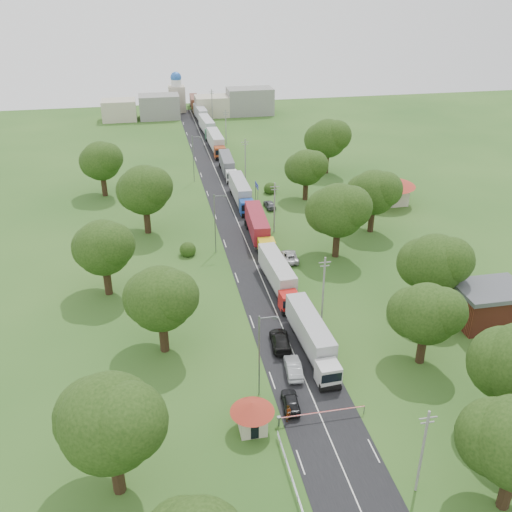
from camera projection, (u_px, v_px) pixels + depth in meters
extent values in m
plane|color=#27521B|center=(269.00, 296.00, 79.77)|extent=(260.00, 260.00, 0.00)
cube|color=black|center=(244.00, 237.00, 97.27)|extent=(8.00, 200.00, 0.04)
cylinder|color=slate|center=(279.00, 422.00, 56.85)|extent=(0.20, 0.20, 1.10)
cube|color=slate|center=(279.00, 418.00, 56.63)|extent=(0.35, 0.35, 0.25)
cylinder|color=red|center=(322.00, 412.00, 57.43)|extent=(9.00, 0.12, 0.12)
cylinder|color=slate|center=(364.00, 410.00, 58.44)|extent=(0.10, 0.10, 1.00)
cube|color=#BCB49C|center=(252.00, 420.00, 56.09)|extent=(2.60, 2.60, 2.40)
cone|color=maroon|center=(252.00, 407.00, 55.32)|extent=(4.40, 4.40, 1.10)
cube|color=black|center=(265.00, 417.00, 56.23)|extent=(0.02, 1.20, 0.90)
cube|color=black|center=(255.00, 431.00, 55.04)|extent=(0.80, 0.02, 1.90)
cylinder|color=slate|center=(258.00, 196.00, 109.35)|extent=(0.12, 0.12, 4.00)
cylinder|color=slate|center=(255.00, 191.00, 111.45)|extent=(0.12, 0.12, 4.00)
cube|color=#152196|center=(257.00, 186.00, 109.68)|extent=(0.06, 3.00, 1.00)
cube|color=silver|center=(257.00, 186.00, 109.68)|extent=(0.07, 3.10, 0.06)
cylinder|color=gray|center=(422.00, 452.00, 48.05)|extent=(0.24, 0.24, 9.00)
cube|color=gray|center=(428.00, 418.00, 46.34)|extent=(1.60, 0.10, 0.10)
cube|color=gray|center=(427.00, 423.00, 46.56)|extent=(1.20, 0.10, 0.10)
cylinder|color=gray|center=(323.00, 289.00, 72.56)|extent=(0.24, 0.24, 9.00)
cube|color=gray|center=(325.00, 262.00, 70.85)|extent=(1.60, 0.10, 0.10)
cube|color=gray|center=(325.00, 266.00, 71.07)|extent=(1.20, 0.10, 0.10)
cylinder|color=gray|center=(274.00, 208.00, 97.07)|extent=(0.24, 0.24, 9.00)
cube|color=gray|center=(275.00, 187.00, 95.36)|extent=(1.60, 0.10, 0.10)
cube|color=gray|center=(275.00, 190.00, 95.58)|extent=(1.20, 0.10, 0.10)
cylinder|color=gray|center=(245.00, 160.00, 121.58)|extent=(0.24, 0.24, 9.00)
cube|color=gray|center=(245.00, 142.00, 119.87)|extent=(1.60, 0.10, 0.10)
cube|color=gray|center=(245.00, 144.00, 120.09)|extent=(1.20, 0.10, 0.10)
cylinder|color=gray|center=(226.00, 127.00, 146.09)|extent=(0.24, 0.24, 9.00)
cube|color=gray|center=(226.00, 113.00, 144.38)|extent=(1.60, 0.10, 0.10)
cube|color=gray|center=(226.00, 115.00, 144.61)|extent=(1.20, 0.10, 0.10)
cylinder|color=gray|center=(212.00, 105.00, 170.60)|extent=(0.24, 0.24, 9.00)
cube|color=gray|center=(212.00, 92.00, 168.89)|extent=(1.60, 0.10, 0.10)
cube|color=gray|center=(212.00, 93.00, 169.12)|extent=(1.20, 0.10, 0.10)
cylinder|color=slate|center=(259.00, 357.00, 59.05)|extent=(0.16, 0.16, 10.00)
cube|color=slate|center=(268.00, 318.00, 57.08)|extent=(1.80, 0.10, 0.10)
cube|color=slate|center=(276.00, 318.00, 57.29)|extent=(0.50, 0.22, 0.15)
cylinder|color=slate|center=(215.00, 224.00, 89.69)|extent=(0.16, 0.16, 10.00)
cube|color=slate|center=(220.00, 196.00, 87.72)|extent=(1.80, 0.10, 0.10)
cube|color=slate|center=(225.00, 196.00, 87.93)|extent=(0.50, 0.22, 0.15)
cylinder|color=slate|center=(193.00, 159.00, 120.33)|extent=(0.16, 0.16, 10.00)
cube|color=slate|center=(196.00, 137.00, 118.36)|extent=(1.80, 0.10, 0.10)
cube|color=slate|center=(200.00, 137.00, 118.57)|extent=(0.50, 0.22, 0.15)
cylinder|color=#382616|center=(507.00, 489.00, 47.64)|extent=(1.08, 1.08, 4.20)
sphere|color=black|center=(496.00, 438.00, 46.58)|extent=(6.60, 6.60, 6.60)
sphere|color=black|center=(505.00, 363.00, 54.46)|extent=(7.20, 7.20, 7.20)
cylinder|color=#382616|center=(421.00, 348.00, 65.57)|extent=(1.04, 1.04, 3.85)
sphere|color=black|center=(427.00, 314.00, 63.46)|extent=(7.00, 7.00, 7.00)
sphere|color=black|center=(443.00, 312.00, 62.46)|extent=(5.50, 5.50, 5.50)
sphere|color=black|center=(413.00, 312.00, 64.61)|extent=(6.00, 6.00, 6.00)
cylinder|color=#382616|center=(430.00, 298.00, 75.29)|extent=(1.08, 1.08, 4.20)
sphere|color=black|center=(435.00, 263.00, 72.97)|extent=(7.70, 7.70, 7.70)
sphere|color=black|center=(450.00, 260.00, 71.88)|extent=(6.05, 6.05, 6.05)
sphere|color=black|center=(422.00, 263.00, 74.23)|extent=(6.60, 6.60, 6.60)
cylinder|color=#382616|center=(336.00, 243.00, 89.75)|extent=(1.12, 1.12, 4.55)
sphere|color=black|center=(338.00, 210.00, 87.23)|extent=(8.40, 8.40, 8.40)
sphere|color=black|center=(351.00, 207.00, 86.04)|extent=(6.60, 6.60, 6.60)
sphere|color=black|center=(328.00, 211.00, 88.61)|extent=(7.20, 7.20, 7.20)
cylinder|color=#382616|center=(371.00, 220.00, 98.39)|extent=(1.08, 1.08, 4.20)
sphere|color=black|center=(374.00, 192.00, 96.08)|extent=(7.70, 7.70, 7.70)
sphere|color=black|center=(385.00, 189.00, 94.98)|extent=(6.05, 6.05, 6.05)
sphere|color=black|center=(365.00, 193.00, 97.34)|extent=(6.60, 6.60, 6.60)
cylinder|color=#382616|center=(305.00, 190.00, 112.14)|extent=(1.04, 1.04, 3.85)
sphere|color=black|center=(306.00, 168.00, 110.03)|extent=(7.00, 7.00, 7.00)
sphere|color=black|center=(314.00, 165.00, 109.03)|extent=(5.50, 5.50, 5.50)
sphere|color=black|center=(300.00, 168.00, 111.18)|extent=(6.00, 6.00, 6.00)
cylinder|color=#382616|center=(326.00, 163.00, 126.67)|extent=(1.12, 1.12, 4.55)
sphere|color=black|center=(328.00, 138.00, 124.16)|extent=(8.40, 8.40, 8.40)
sphere|color=black|center=(336.00, 135.00, 122.96)|extent=(6.60, 6.60, 6.60)
sphere|color=black|center=(320.00, 140.00, 125.53)|extent=(7.20, 7.20, 7.20)
cylinder|color=#382616|center=(117.00, 472.00, 49.01)|extent=(1.12, 1.12, 4.55)
sphere|color=black|center=(110.00, 423.00, 46.49)|extent=(8.40, 8.40, 8.40)
sphere|color=black|center=(127.00, 422.00, 45.30)|extent=(6.60, 6.60, 6.60)
sphere|color=black|center=(97.00, 417.00, 47.87)|extent=(7.20, 7.20, 7.20)
cylinder|color=#382616|center=(164.00, 336.00, 67.46)|extent=(1.08, 1.08, 4.20)
sphere|color=black|center=(161.00, 299.00, 65.15)|extent=(7.70, 7.70, 7.70)
sphere|color=black|center=(173.00, 296.00, 64.05)|extent=(6.05, 6.05, 6.05)
sphere|color=black|center=(151.00, 298.00, 66.41)|extent=(6.60, 6.60, 6.60)
cylinder|color=#382616|center=(108.00, 281.00, 79.38)|extent=(1.08, 1.08, 4.20)
sphere|color=black|center=(103.00, 248.00, 77.07)|extent=(7.70, 7.70, 7.70)
sphere|color=black|center=(113.00, 245.00, 75.97)|extent=(6.05, 6.05, 6.05)
sphere|color=black|center=(96.00, 247.00, 78.33)|extent=(6.60, 6.60, 6.60)
cylinder|color=#382616|center=(147.00, 220.00, 97.85)|extent=(1.12, 1.12, 4.55)
sphere|color=black|center=(144.00, 190.00, 95.33)|extent=(8.40, 8.40, 8.40)
sphere|color=black|center=(153.00, 187.00, 94.14)|extent=(6.60, 6.60, 6.60)
sphere|color=black|center=(137.00, 191.00, 96.71)|extent=(7.20, 7.20, 7.20)
cylinder|color=#382616|center=(104.00, 186.00, 114.05)|extent=(1.08, 1.08, 4.20)
sphere|color=black|center=(101.00, 161.00, 111.74)|extent=(7.70, 7.70, 7.70)
sphere|color=black|center=(107.00, 158.00, 110.64)|extent=(6.05, 6.05, 6.05)
sphere|color=black|center=(96.00, 162.00, 113.00)|extent=(6.60, 6.60, 6.60)
cube|color=maroon|center=(488.00, 307.00, 72.73)|extent=(8.00, 6.00, 4.60)
cube|color=#47494F|center=(492.00, 290.00, 71.56)|extent=(8.60, 6.60, 0.60)
cube|color=#BCB49C|center=(387.00, 194.00, 110.33)|extent=(7.00, 5.00, 4.00)
cone|color=maroon|center=(389.00, 179.00, 109.02)|extent=(10.08, 10.08, 1.80)
cube|color=gray|center=(159.00, 107.00, 172.74)|extent=(12.00, 8.00, 7.00)
cube|color=#BCB49C|center=(212.00, 106.00, 175.75)|extent=(10.00, 8.00, 6.00)
cube|color=gray|center=(250.00, 101.00, 177.38)|extent=(14.00, 8.00, 8.00)
cube|color=#BCB49C|center=(119.00, 110.00, 170.89)|extent=(10.00, 8.00, 6.00)
cube|color=#BCB49C|center=(177.00, 99.00, 180.56)|extent=(5.00, 5.00, 8.00)
cylinder|color=silver|center=(176.00, 83.00, 178.31)|extent=(3.20, 3.20, 2.00)
sphere|color=#2659B2|center=(176.00, 77.00, 177.58)|extent=(3.40, 3.40, 3.40)
cube|color=silver|center=(328.00, 374.00, 61.99)|extent=(2.52, 2.52, 2.52)
cube|color=black|center=(332.00, 378.00, 60.76)|extent=(2.32, 0.12, 1.11)
cube|color=slate|center=(331.00, 388.00, 61.43)|extent=(2.23, 0.34, 0.35)
cube|color=slate|center=(310.00, 342.00, 68.53)|extent=(2.81, 11.68, 0.30)
cube|color=#A8A9AD|center=(310.00, 329.00, 67.97)|extent=(3.02, 11.99, 3.02)
cylinder|color=black|center=(330.00, 387.00, 61.67)|extent=(2.37, 1.01, 1.01)
cylinder|color=black|center=(325.00, 376.00, 63.26)|extent=(2.37, 1.01, 1.01)
cylinder|color=black|center=(302.00, 328.00, 71.73)|extent=(2.37, 1.01, 1.01)
cylinder|color=black|center=(299.00, 322.00, 73.05)|extent=(2.37, 1.01, 1.01)
cube|color=red|center=(289.00, 301.00, 75.45)|extent=(2.51, 2.51, 2.49)
cube|color=black|center=(291.00, 304.00, 74.24)|extent=(2.29, 0.14, 1.10)
cube|color=slate|center=(291.00, 312.00, 74.90)|extent=(2.20, 0.36, 0.35)
cube|color=slate|center=(277.00, 281.00, 81.93)|extent=(2.89, 11.57, 0.30)
cube|color=#B4B4B4|center=(277.00, 269.00, 81.38)|extent=(3.10, 11.88, 2.99)
cylinder|color=black|center=(291.00, 312.00, 75.14)|extent=(2.34, 1.00, 1.00)
cylinder|color=black|center=(287.00, 305.00, 76.71)|extent=(2.34, 1.00, 1.00)
cylinder|color=black|center=(272.00, 272.00, 85.09)|extent=(2.34, 1.00, 1.00)
cylinder|color=black|center=(270.00, 267.00, 86.40)|extent=(2.34, 1.00, 1.00)
cube|color=gold|center=(267.00, 248.00, 89.79)|extent=(2.67, 2.67, 2.64)
cube|color=black|center=(268.00, 249.00, 88.50)|extent=(2.42, 0.16, 1.16)
cube|color=slate|center=(268.00, 257.00, 89.20)|extent=(2.33, 0.38, 0.37)
cube|color=slate|center=(257.00, 233.00, 96.63)|extent=(3.11, 12.24, 0.32)
cube|color=maroon|center=(257.00, 222.00, 96.05)|extent=(3.34, 12.57, 3.16)
cylinder|color=black|center=(268.00, 257.00, 89.46)|extent=(2.48, 1.05, 1.05)
cylinder|color=black|center=(265.00, 251.00, 91.12)|extent=(2.48, 1.05, 1.05)
cylinder|color=black|center=(253.00, 226.00, 99.98)|extent=(2.48, 1.05, 1.05)
cylinder|color=black|center=(252.00, 223.00, 101.36)|extent=(2.48, 1.05, 1.05)
cube|color=#1A44A0|center=(247.00, 207.00, 105.08)|extent=(2.49, 2.49, 2.59)
cube|color=black|center=(248.00, 208.00, 103.82)|extent=(2.39, 0.03, 1.14)
cube|color=slate|center=(248.00, 215.00, 104.50)|extent=(2.28, 0.26, 0.36)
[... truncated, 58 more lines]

